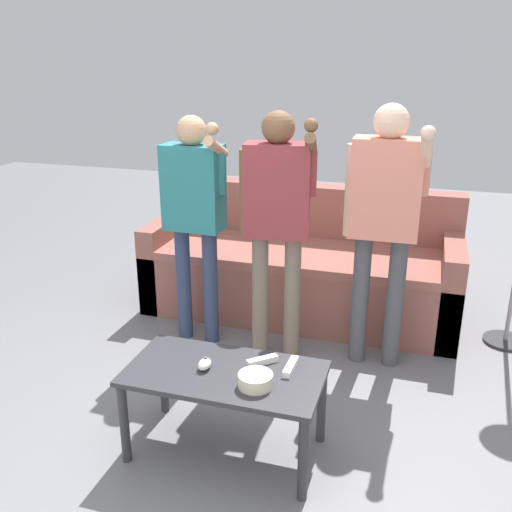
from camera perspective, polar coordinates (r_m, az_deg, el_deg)
ground_plane at (r=3.00m, az=-4.43°, el=-17.49°), size 12.00×12.00×0.00m
couch at (r=4.18m, az=4.66°, el=-1.31°), size 2.20×0.85×0.87m
coffee_table at (r=2.69m, az=-3.15°, el=-12.57°), size 0.91×0.48×0.43m
snack_bowl at (r=2.53m, az=-0.05°, el=-12.34°), size 0.15×0.15×0.06m
game_remote_nunchuk at (r=2.67m, az=-5.16°, el=-10.73°), size 0.06×0.09×0.05m
player_left at (r=3.54m, az=-6.23°, el=5.12°), size 0.43×0.29×1.46m
player_center at (r=3.31m, az=2.14°, el=4.71°), size 0.46×0.29×1.51m
player_right at (r=3.29m, az=12.76°, el=4.67°), size 0.46×0.34×1.56m
game_remote_wand_near at (r=2.70m, az=0.64°, el=-10.43°), size 0.14×0.13×0.03m
game_remote_wand_far at (r=2.66m, az=3.49°, el=-11.00°), size 0.04×0.16×0.03m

